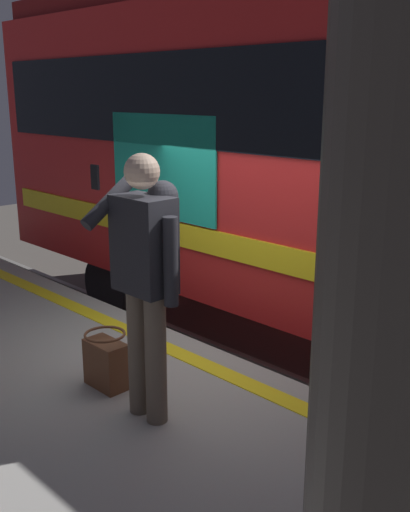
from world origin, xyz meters
name	(u,v)px	position (x,y,z in m)	size (l,w,h in m)	color
ground_plane	(207,438)	(0.00, 0.00, 0.00)	(24.04, 24.04, 0.00)	#4C4742
safety_line	(181,354)	(0.00, 0.30, 0.92)	(11.78, 0.16, 0.01)	yellow
track_rail_near	(295,383)	(0.00, -1.30, 0.08)	(15.63, 0.08, 0.16)	slate
track_rail_far	(368,344)	(0.00, -2.73, 0.08)	(15.63, 0.08, 0.16)	slate
train_carriage	(386,144)	(-0.43, -2.01, 2.52)	(9.80, 2.79, 3.98)	red
passenger	(146,267)	(-0.56, 1.10, 1.95)	(0.57, 0.55, 1.75)	brown
handbag	(106,362)	(-0.02, 1.06, 1.11)	(0.33, 0.30, 0.42)	#59331E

